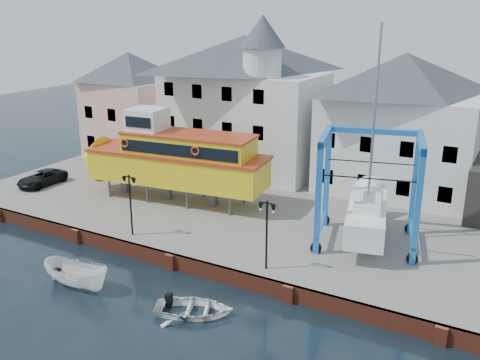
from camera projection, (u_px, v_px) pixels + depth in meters
The scene contains 13 objects.
ground at pixel (171, 269), 33.21m from camera, with size 140.00×140.00×0.00m, color black.
hardstanding at pixel (254, 207), 42.18m from camera, with size 44.00×22.00×1.00m, color slate.
quay_wall at pixel (172, 261), 33.14m from camera, with size 44.00×0.47×1.00m.
building_pink at pixel (131, 104), 54.65m from camera, with size 8.00×7.00×10.30m.
building_white_main at pixel (245, 102), 48.50m from camera, with size 14.00×8.30×14.00m.
building_white_right at pixel (400, 124), 42.76m from camera, with size 12.00×8.00×11.20m.
lamp_post_left at pixel (130, 190), 34.79m from camera, with size 1.12×0.32×4.20m.
lamp_post_right at pixel (267, 218), 30.13m from camera, with size 1.12×0.32×4.20m.
tour_boat at pixel (166, 158), 41.52m from camera, with size 16.71×5.78×7.13m.
travel_lift at pixel (368, 205), 34.54m from camera, with size 7.39×9.35×13.68m.
van at pixel (42, 178), 45.64m from camera, with size 2.04×4.42×1.23m, color black.
motorboat_a at pixel (78, 287), 31.06m from camera, with size 1.71×4.55×1.76m, color white.
motorboat_b at pixel (194, 314), 28.29m from camera, with size 3.00×4.20×0.87m, color white.
Camera 1 is at (18.40, -23.98, 15.43)m, focal length 40.00 mm.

